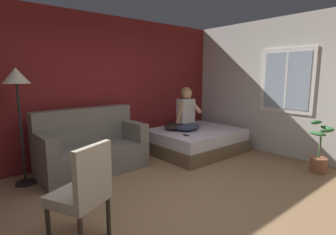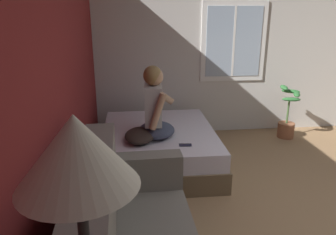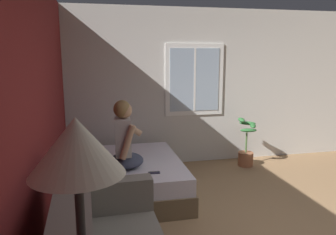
# 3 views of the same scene
# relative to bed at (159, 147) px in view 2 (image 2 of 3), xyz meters

# --- Properties ---
(wall_back_accent) EXTENTS (11.03, 0.16, 2.70)m
(wall_back_accent) POSITION_rel_bed_xyz_m (-1.86, 0.99, 1.11)
(wall_back_accent) COLOR maroon
(wall_back_accent) RESTS_ON ground
(wall_side_with_window) EXTENTS (0.19, 6.58, 2.70)m
(wall_side_with_window) POSITION_rel_bed_xyz_m (1.24, -1.68, 1.12)
(wall_side_with_window) COLOR silver
(wall_side_with_window) RESTS_ON ground
(bed) EXTENTS (1.78, 1.47, 0.48)m
(bed) POSITION_rel_bed_xyz_m (0.00, 0.00, 0.00)
(bed) COLOR brown
(bed) RESTS_ON ground
(person_seated) EXTENTS (0.54, 0.47, 0.88)m
(person_seated) POSITION_rel_bed_xyz_m (-0.22, 0.06, 0.60)
(person_seated) COLOR #383D51
(person_seated) RESTS_ON bed
(throw_pillow) EXTENTS (0.52, 0.42, 0.14)m
(throw_pillow) POSITION_rel_bed_xyz_m (-0.35, 0.25, 0.31)
(throw_pillow) COLOR #2D231E
(throw_pillow) RESTS_ON bed
(cell_phone) EXTENTS (0.08, 0.15, 0.01)m
(cell_phone) POSITION_rel_bed_xyz_m (-0.54, -0.27, 0.25)
(cell_phone) COLOR black
(cell_phone) RESTS_ON bed
(floor_lamp) EXTENTS (0.36, 0.36, 1.70)m
(floor_lamp) POSITION_rel_bed_xyz_m (-3.11, 0.47, 1.19)
(floor_lamp) COLOR black
(floor_lamp) RESTS_ON ground
(potted_plant) EXTENTS (0.39, 0.37, 0.85)m
(potted_plant) POSITION_rel_bed_xyz_m (0.74, -2.12, 0.07)
(potted_plant) COLOR #995B3D
(potted_plant) RESTS_ON ground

